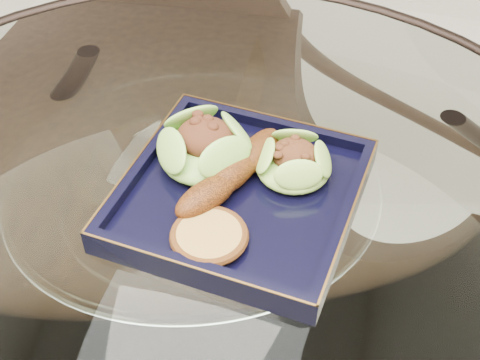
% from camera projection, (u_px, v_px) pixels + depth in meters
% --- Properties ---
extents(dining_table, '(1.13, 1.13, 0.77)m').
position_uv_depth(dining_table, '(201.00, 294.00, 0.91)').
color(dining_table, white).
rests_on(dining_table, ground).
extents(dining_chair, '(0.48, 0.48, 1.00)m').
position_uv_depth(dining_chair, '(157.00, 106.00, 1.27)').
color(dining_chair, '#311D10').
rests_on(dining_chair, ground).
extents(navy_plate, '(0.29, 0.29, 0.02)m').
position_uv_depth(navy_plate, '(240.00, 198.00, 0.80)').
color(navy_plate, black).
rests_on(navy_plate, dining_table).
extents(lettuce_wrap_left, '(0.15, 0.15, 0.04)m').
position_uv_depth(lettuce_wrap_left, '(205.00, 149.00, 0.82)').
color(lettuce_wrap_left, '#5A9E2D').
rests_on(lettuce_wrap_left, navy_plate).
extents(lettuce_wrap_right, '(0.10, 0.10, 0.03)m').
position_uv_depth(lettuce_wrap_right, '(293.00, 164.00, 0.80)').
color(lettuce_wrap_right, '#65A22F').
rests_on(lettuce_wrap_right, navy_plate).
extents(roasted_plantain, '(0.10, 0.18, 0.03)m').
position_uv_depth(roasted_plantain, '(233.00, 173.00, 0.79)').
color(roasted_plantain, '#682D0A').
rests_on(roasted_plantain, navy_plate).
extents(crumb_patty, '(0.08, 0.08, 0.01)m').
position_uv_depth(crumb_patty, '(209.00, 237.00, 0.73)').
color(crumb_patty, gold).
rests_on(crumb_patty, navy_plate).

